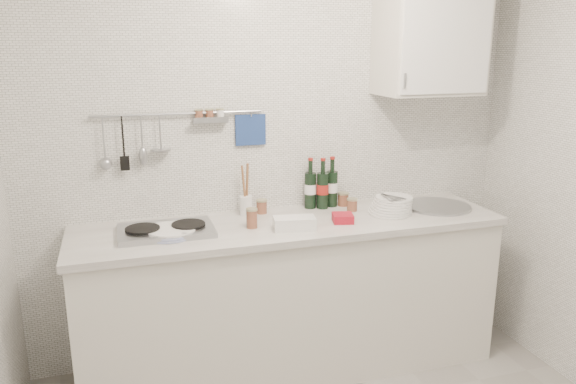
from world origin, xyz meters
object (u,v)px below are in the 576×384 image
object	(u,v)px
plate_stack_hob	(170,232)
plate_stack_sink	(392,205)
wall_cabinet	(431,35)
wine_bottles	(322,183)
utensil_crock	(246,203)

from	to	relation	value
plate_stack_hob	plate_stack_sink	bearing A→B (deg)	0.82
wall_cabinet	plate_stack_hob	world-z (taller)	wall_cabinet
plate_stack_sink	wine_bottles	distance (m)	0.44
wall_cabinet	wine_bottles	size ratio (longest dim) A/B	2.26
utensil_crock	plate_stack_sink	bearing A→B (deg)	-14.58
wine_bottles	utensil_crock	size ratio (longest dim) A/B	0.99
wall_cabinet	plate_stack_sink	distance (m)	1.03
wall_cabinet	utensil_crock	size ratio (longest dim) A/B	2.23
wall_cabinet	plate_stack_hob	distance (m)	1.88
plate_stack_hob	plate_stack_sink	size ratio (longest dim) A/B	1.02
wine_bottles	plate_stack_sink	bearing A→B (deg)	-33.26
wall_cabinet	wine_bottles	world-z (taller)	wall_cabinet
plate_stack_hob	utensil_crock	bearing A→B (deg)	26.93
wall_cabinet	plate_stack_sink	bearing A→B (deg)	-153.44
plate_stack_hob	wine_bottles	world-z (taller)	wine_bottles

